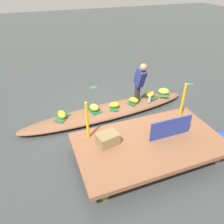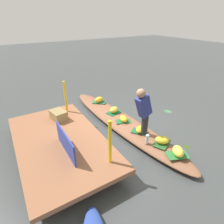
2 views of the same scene
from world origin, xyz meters
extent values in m
plane|color=#3E4242|center=(0.00, 0.00, 0.00)|extent=(40.00, 40.00, 0.00)
cube|color=#8F5A3D|center=(-0.29, 1.85, 0.34)|extent=(3.20, 1.80, 0.10)
cylinder|color=olive|center=(-1.57, 1.13, 0.14)|extent=(0.14, 0.14, 0.29)
cylinder|color=olive|center=(0.99, 1.13, 0.14)|extent=(0.14, 0.14, 0.29)
cylinder|color=#785F49|center=(-1.57, 2.57, 0.14)|extent=(0.14, 0.14, 0.29)
cylinder|color=olive|center=(0.99, 2.57, 0.14)|extent=(0.14, 0.14, 0.29)
ellipsoid|color=brown|center=(0.00, 0.00, 0.11)|extent=(5.04, 1.15, 0.22)
cube|color=#216332|center=(-0.18, 0.03, 0.23)|extent=(0.39, 0.47, 0.01)
ellipsoid|color=yellow|center=(-0.18, 0.03, 0.31)|extent=(0.32, 0.24, 0.16)
cube|color=#176032|center=(0.40, -0.02, 0.23)|extent=(0.37, 0.47, 0.01)
ellipsoid|color=gold|center=(0.40, -0.02, 0.32)|extent=(0.31, 0.35, 0.18)
cube|color=#286E3F|center=(1.30, 0.01, 0.23)|extent=(0.48, 0.50, 0.01)
ellipsoid|color=yellow|center=(1.30, 0.01, 0.32)|extent=(0.26, 0.35, 0.18)
cube|color=#285728|center=(-1.44, -0.17, 0.23)|extent=(0.46, 0.53, 0.01)
ellipsoid|color=gold|center=(-1.44, -0.17, 0.31)|extent=(0.38, 0.39, 0.17)
cube|color=#2B7135|center=(-1.91, -0.16, 0.23)|extent=(0.43, 0.52, 0.01)
ellipsoid|color=#F9E746|center=(-1.91, -0.16, 0.33)|extent=(0.38, 0.34, 0.20)
cube|color=#1E5C34|center=(-0.81, -0.03, 0.23)|extent=(0.47, 0.42, 0.01)
ellipsoid|color=gold|center=(-0.81, -0.03, 0.30)|extent=(0.33, 0.34, 0.15)
cylinder|color=#28282D|center=(-0.93, -0.06, 0.50)|extent=(0.16, 0.16, 0.55)
cube|color=navy|center=(-0.94, 0.02, 1.02)|extent=(0.21, 0.45, 0.58)
sphere|color=#9E7556|center=(-0.94, 0.14, 1.36)|extent=(0.20, 0.20, 0.20)
cylinder|color=silver|center=(-1.25, 0.12, 0.33)|extent=(0.08, 0.08, 0.22)
cube|color=#293993|center=(-0.79, 1.85, 0.62)|extent=(1.01, 0.03, 0.46)
cylinder|color=yellow|center=(-1.49, 1.25, 0.84)|extent=(0.06, 0.06, 0.90)
cylinder|color=yellow|center=(0.91, 1.25, 0.84)|extent=(0.06, 0.06, 0.90)
cube|color=olive|center=(0.58, 1.58, 0.51)|extent=(0.49, 0.40, 0.25)
ellipsoid|color=#3F7946|center=(-0.11, -1.83, 0.00)|extent=(0.28, 0.23, 0.01)
ellipsoid|color=#355015|center=(-1.66, -0.83, 0.00)|extent=(0.21, 0.20, 0.01)
camera|label=1|loc=(1.74, 4.91, 3.50)|focal=34.82mm
camera|label=2|loc=(-3.72, 2.56, 2.83)|focal=29.25mm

